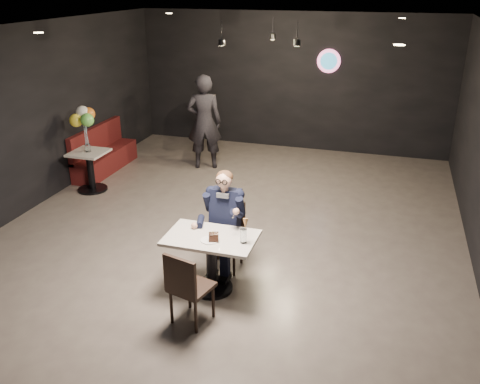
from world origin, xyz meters
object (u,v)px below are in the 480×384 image
(side_table, at_px, (91,171))
(balloon_vase, at_px, (88,148))
(seated_man, at_px, (225,220))
(passerby, at_px, (204,122))
(sundae_glass, at_px, (243,236))
(main_table, at_px, (212,263))
(chair_far, at_px, (226,237))
(chair_near, at_px, (192,286))
(booth_bench, at_px, (104,149))

(side_table, bearing_deg, balloon_vase, 0.00)
(seated_man, xyz_separation_m, passerby, (-1.66, 3.66, 0.24))
(sundae_glass, height_order, balloon_vase, sundae_glass)
(main_table, height_order, side_table, side_table)
(main_table, xyz_separation_m, chair_far, (-0.00, 0.55, 0.09))
(chair_near, bearing_deg, main_table, 104.59)
(passerby, bearing_deg, seated_man, 95.11)
(booth_bench, distance_m, passerby, 2.09)
(chair_far, height_order, side_table, chair_far)
(chair_far, relative_size, seated_man, 0.64)
(chair_far, height_order, seated_man, seated_man)
(seated_man, distance_m, side_table, 3.75)
(chair_far, relative_size, booth_bench, 0.51)
(balloon_vase, bearing_deg, main_table, -36.94)
(booth_bench, height_order, side_table, booth_bench)
(main_table, bearing_deg, chair_near, -90.00)
(chair_far, xyz_separation_m, sundae_glass, (0.42, -0.58, 0.38))
(booth_bench, height_order, passerby, passerby)
(chair_near, height_order, sundae_glass, sundae_glass)
(chair_near, relative_size, seated_man, 0.64)
(main_table, height_order, booth_bench, booth_bench)
(main_table, xyz_separation_m, booth_bench, (-3.53, 3.43, 0.08))
(chair_far, bearing_deg, booth_bench, 140.80)
(chair_near, bearing_deg, chair_far, 104.59)
(chair_far, relative_size, passerby, 0.48)
(booth_bench, bearing_deg, sundae_glass, -41.23)
(sundae_glass, bearing_deg, seated_man, 125.78)
(main_table, distance_m, seated_man, 0.65)
(chair_far, distance_m, balloon_vase, 3.75)
(main_table, relative_size, booth_bench, 0.61)
(chair_far, bearing_deg, passerby, 114.41)
(chair_near, xyz_separation_m, passerby, (-1.66, 4.87, 0.50))
(chair_far, bearing_deg, seated_man, 0.00)
(main_table, height_order, chair_near, chair_near)
(chair_far, height_order, sundae_glass, sundae_glass)
(booth_bench, height_order, balloon_vase, booth_bench)
(main_table, bearing_deg, side_table, 143.06)
(sundae_glass, bearing_deg, balloon_vase, 146.01)
(main_table, distance_m, sundae_glass, 0.63)
(chair_far, xyz_separation_m, chair_near, (0.00, -1.20, 0.00))
(chair_near, distance_m, side_table, 4.46)
(sundae_glass, height_order, side_table, sundae_glass)
(side_table, distance_m, balloon_vase, 0.44)
(chair_far, bearing_deg, sundae_glass, -54.22)
(side_table, bearing_deg, passerby, 48.76)
(chair_near, height_order, passerby, passerby)
(main_table, relative_size, passerby, 0.57)
(chair_far, bearing_deg, balloon_vase, 149.82)
(chair_far, xyz_separation_m, passerby, (-1.66, 3.66, 0.50))
(chair_far, distance_m, sundae_glass, 0.81)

